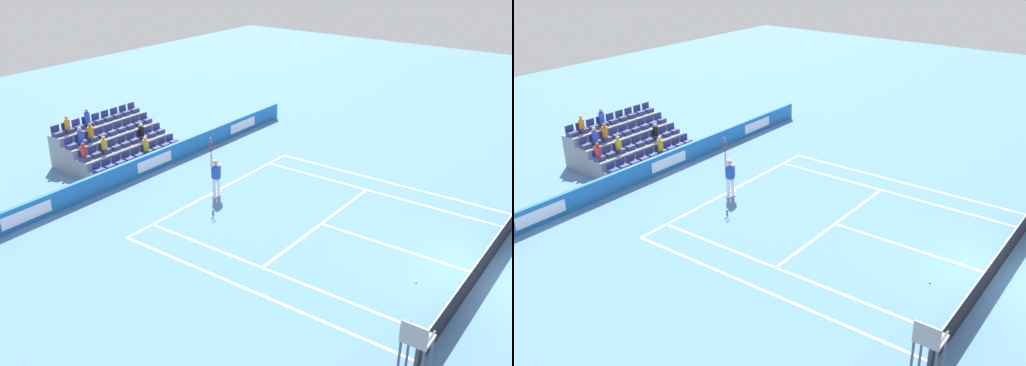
% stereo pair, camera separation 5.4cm
% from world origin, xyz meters
% --- Properties ---
extents(ground_plane, '(80.00, 80.00, 0.00)m').
position_xyz_m(ground_plane, '(0.00, 0.00, 0.00)').
color(ground_plane, '#4C7AB2').
extents(line_baseline, '(10.97, 0.10, 0.01)m').
position_xyz_m(line_baseline, '(0.00, -11.89, 0.00)').
color(line_baseline, white).
rests_on(line_baseline, ground).
extents(line_service, '(8.23, 0.10, 0.01)m').
position_xyz_m(line_service, '(0.00, -6.40, 0.00)').
color(line_service, white).
rests_on(line_service, ground).
extents(line_centre_service, '(0.10, 6.40, 0.01)m').
position_xyz_m(line_centre_service, '(0.00, -3.20, 0.00)').
color(line_centre_service, white).
rests_on(line_centre_service, ground).
extents(line_singles_sideline_left, '(0.10, 11.89, 0.01)m').
position_xyz_m(line_singles_sideline_left, '(4.12, -5.95, 0.00)').
color(line_singles_sideline_left, white).
rests_on(line_singles_sideline_left, ground).
extents(line_singles_sideline_right, '(0.10, 11.89, 0.01)m').
position_xyz_m(line_singles_sideline_right, '(-4.12, -5.95, 0.00)').
color(line_singles_sideline_right, white).
rests_on(line_singles_sideline_right, ground).
extents(line_doubles_sideline_left, '(0.10, 11.89, 0.01)m').
position_xyz_m(line_doubles_sideline_left, '(5.49, -5.95, 0.00)').
color(line_doubles_sideline_left, white).
rests_on(line_doubles_sideline_left, ground).
extents(line_doubles_sideline_right, '(0.10, 11.89, 0.01)m').
position_xyz_m(line_doubles_sideline_right, '(-5.49, -5.95, 0.00)').
color(line_doubles_sideline_right, white).
rests_on(line_doubles_sideline_right, ground).
extents(line_centre_mark, '(0.10, 0.20, 0.01)m').
position_xyz_m(line_centre_mark, '(0.00, -11.79, 0.00)').
color(line_centre_mark, white).
rests_on(line_centre_mark, ground).
extents(sponsor_barrier, '(21.38, 0.22, 0.94)m').
position_xyz_m(sponsor_barrier, '(0.00, -16.00, 0.47)').
color(sponsor_barrier, '#1E66AD').
rests_on(sponsor_barrier, ground).
extents(tennis_net, '(11.97, 0.10, 1.07)m').
position_xyz_m(tennis_net, '(0.00, 0.00, 0.49)').
color(tennis_net, '#33383D').
rests_on(tennis_net, ground).
extents(tennis_player, '(0.51, 0.39, 2.85)m').
position_xyz_m(tennis_player, '(0.55, -11.50, 0.99)').
color(tennis_player, white).
rests_on(tennis_player, ground).
extents(umpire_chair, '(0.70, 0.70, 2.34)m').
position_xyz_m(umpire_chair, '(6.76, 0.19, 1.52)').
color(umpire_chair, '#474C54').
rests_on(umpire_chair, ground).
extents(stadium_stand, '(5.58, 3.80, 2.62)m').
position_xyz_m(stadium_stand, '(0.01, -18.94, 0.68)').
color(stadium_stand, gray).
rests_on(stadium_stand, ground).
extents(loose_tennis_ball, '(0.07, 0.07, 0.07)m').
position_xyz_m(loose_tennis_ball, '(1.80, -1.63, 0.03)').
color(loose_tennis_ball, '#D1E533').
rests_on(loose_tennis_ball, ground).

